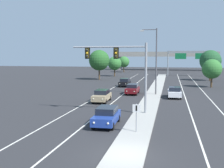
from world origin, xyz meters
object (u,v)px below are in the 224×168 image
(street_lamp_median, at_px, (155,57))
(tree_far_left_a, at_px, (99,60))
(car_receding_white, at_px, (174,92))
(tree_far_left_b, at_px, (115,63))
(median_sign_post, at_px, (136,113))
(tree_far_right_a, at_px, (212,69))
(highway_sign_gantry, at_px, (191,55))
(car_oncoming_black, at_px, (125,82))
(overhead_signal_mast, at_px, (122,62))
(car_oncoming_tan, at_px, (102,96))
(car_oncoming_blue, at_px, (107,116))
(tree_far_left_c, at_px, (124,62))
(car_oncoming_darkred, at_px, (133,89))
(tree_far_right_b, at_px, (210,61))

(street_lamp_median, distance_m, tree_far_left_a, 28.91)
(car_receding_white, relative_size, tree_far_left_b, 0.78)
(median_sign_post, height_order, car_receding_white, median_sign_post)
(tree_far_right_a, bearing_deg, highway_sign_gantry, 94.00)
(highway_sign_gantry, xyz_separation_m, tree_far_left_b, (-21.75, -4.76, -2.38))
(median_sign_post, relative_size, car_oncoming_black, 0.49)
(overhead_signal_mast, distance_m, tree_far_right_a, 29.82)
(car_oncoming_tan, distance_m, tree_far_right_a, 26.36)
(car_oncoming_black, relative_size, tree_far_right_a, 0.83)
(street_lamp_median, height_order, car_oncoming_blue, street_lamp_median)
(median_sign_post, height_order, street_lamp_median, street_lamp_median)
(median_sign_post, relative_size, car_oncoming_tan, 0.49)
(street_lamp_median, bearing_deg, overhead_signal_mast, -100.29)
(median_sign_post, bearing_deg, tree_far_left_a, 108.10)
(street_lamp_median, xyz_separation_m, tree_far_left_b, (-13.71, 36.78, -2.01))
(highway_sign_gantry, distance_m, tree_far_left_c, 27.47)
(overhead_signal_mast, distance_m, car_oncoming_blue, 6.90)
(median_sign_post, relative_size, tree_far_left_c, 0.38)
(car_oncoming_darkred, xyz_separation_m, tree_far_right_a, (13.49, 12.32, 2.70))
(car_oncoming_blue, height_order, highway_sign_gantry, highway_sign_gantry)
(car_oncoming_darkred, xyz_separation_m, tree_far_left_a, (-11.74, 24.13, 4.07))
(car_receding_white, height_order, highway_sign_gantry, highway_sign_gantry)
(car_oncoming_blue, xyz_separation_m, car_oncoming_darkred, (-0.45, 19.84, 0.00))
(car_oncoming_blue, distance_m, car_receding_white, 18.32)
(street_lamp_median, xyz_separation_m, car_oncoming_black, (-6.43, 10.97, -4.97))
(overhead_signal_mast, xyz_separation_m, tree_far_left_a, (-12.61, 38.77, -0.45))
(car_oncoming_blue, height_order, tree_far_right_b, tree_far_right_b)
(car_receding_white, xyz_separation_m, tree_far_left_b, (-16.70, 38.85, 2.96))
(car_oncoming_black, bearing_deg, car_oncoming_tan, -89.83)
(tree_far_left_c, bearing_deg, highway_sign_gantry, -34.85)
(tree_far_left_a, xyz_separation_m, tree_far_right_a, (25.23, -11.81, -1.37))
(car_oncoming_darkred, relative_size, car_oncoming_black, 1.00)
(tree_far_left_c, height_order, tree_far_left_a, tree_far_left_a)
(car_oncoming_darkred, bearing_deg, street_lamp_median, -7.53)
(tree_far_left_b, bearing_deg, car_oncoming_black, -74.24)
(car_oncoming_blue, distance_m, tree_far_left_b, 57.26)
(median_sign_post, height_order, tree_far_left_b, tree_far_left_b)
(tree_far_left_b, bearing_deg, median_sign_post, -76.87)
(car_oncoming_darkred, height_order, tree_far_right_b, tree_far_right_b)
(median_sign_post, distance_m, tree_far_left_a, 48.55)
(tree_far_left_a, distance_m, tree_far_right_a, 27.89)
(tree_far_left_c, xyz_separation_m, tree_far_right_a, (24.47, -44.40, -0.26))
(median_sign_post, xyz_separation_m, tree_far_left_a, (-15.05, 46.04, 3.30))
(tree_far_left_b, bearing_deg, tree_far_right_b, -20.45)
(overhead_signal_mast, bearing_deg, tree_far_right_b, 71.06)
(tree_far_right_a, bearing_deg, car_oncoming_tan, -128.78)
(street_lamp_median, relative_size, car_oncoming_darkred, 2.24)
(median_sign_post, relative_size, tree_far_left_b, 0.38)
(car_oncoming_blue, bearing_deg, highway_sign_gantry, 79.74)
(street_lamp_median, relative_size, car_oncoming_blue, 2.22)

